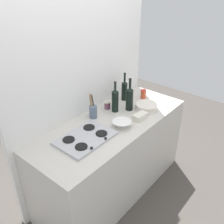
% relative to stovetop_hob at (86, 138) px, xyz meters
% --- Properties ---
extents(ground_plane, '(6.00, 6.00, 0.00)m').
position_rel_stovetop_hob_xyz_m(ground_plane, '(0.38, -0.00, -0.91)').
color(ground_plane, '#47423D').
rests_on(ground_plane, ground).
extents(counter_block, '(1.80, 0.70, 0.90)m').
position_rel_stovetop_hob_xyz_m(counter_block, '(0.38, -0.00, -0.46)').
color(counter_block, beige).
rests_on(counter_block, ground).
extents(backsplash_panel, '(1.90, 0.06, 2.46)m').
position_rel_stovetop_hob_xyz_m(backsplash_panel, '(0.38, 0.38, 0.32)').
color(backsplash_panel, white).
rests_on(backsplash_panel, ground).
extents(stovetop_hob, '(0.52, 0.35, 0.04)m').
position_rel_stovetop_hob_xyz_m(stovetop_hob, '(0.00, 0.00, 0.00)').
color(stovetop_hob, '#B2B2B7').
rests_on(stovetop_hob, counter_block).
extents(plate_stack, '(0.24, 0.24, 0.07)m').
position_rel_stovetop_hob_xyz_m(plate_stack, '(0.82, -0.12, 0.02)').
color(plate_stack, silver).
rests_on(plate_stack, counter_block).
extents(wine_bottle_leftmost, '(0.07, 0.07, 0.34)m').
position_rel_stovetop_hob_xyz_m(wine_bottle_leftmost, '(0.58, 0.12, 0.12)').
color(wine_bottle_leftmost, black).
rests_on(wine_bottle_leftmost, counter_block).
extents(wine_bottle_mid_left, '(0.08, 0.08, 0.36)m').
position_rel_stovetop_hob_xyz_m(wine_bottle_mid_left, '(0.70, 0.03, 0.12)').
color(wine_bottle_mid_left, black).
rests_on(wine_bottle_mid_left, counter_block).
extents(wine_bottle_mid_right, '(0.07, 0.07, 0.33)m').
position_rel_stovetop_hob_xyz_m(wine_bottle_mid_right, '(0.86, 0.21, 0.11)').
color(wine_bottle_mid_right, black).
rests_on(wine_bottle_mid_right, counter_block).
extents(mixing_bowl, '(0.19, 0.19, 0.06)m').
position_rel_stovetop_hob_xyz_m(mixing_bowl, '(0.37, -0.13, 0.02)').
color(mixing_bowl, white).
rests_on(mixing_bowl, counter_block).
extents(butter_dish, '(0.17, 0.10, 0.06)m').
position_rel_stovetop_hob_xyz_m(butter_dish, '(0.61, -0.18, 0.02)').
color(butter_dish, silver).
rests_on(butter_dish, counter_block).
extents(utensil_crock, '(0.08, 0.08, 0.27)m').
position_rel_stovetop_hob_xyz_m(utensil_crock, '(0.32, 0.21, 0.06)').
color(utensil_crock, slate).
rests_on(utensil_crock, counter_block).
extents(condiment_jar_front, '(0.07, 0.07, 0.09)m').
position_rel_stovetop_hob_xyz_m(condiment_jar_front, '(0.57, 0.22, 0.03)').
color(condiment_jar_front, '#66384C').
rests_on(condiment_jar_front, counter_block).
extents(condiment_jar_rear, '(0.07, 0.07, 0.11)m').
position_rel_stovetop_hob_xyz_m(condiment_jar_rear, '(1.03, 0.06, 0.04)').
color(condiment_jar_rear, '#C64C2D').
rests_on(condiment_jar_rear, counter_block).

